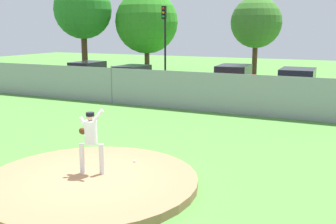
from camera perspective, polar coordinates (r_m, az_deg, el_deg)
ground_plane at (r=15.46m, az=2.20°, el=-2.77°), size 80.00×80.00×0.00m
asphalt_strip at (r=23.37m, az=10.35°, el=2.01°), size 44.00×7.00×0.01m
pitchers_mound at (r=10.42m, az=-10.93°, el=-9.65°), size 5.40×5.40×0.21m
pitcher_youth at (r=10.37m, az=-10.90°, el=-3.38°), size 0.78×0.32×1.72m
baseball at (r=11.36m, az=-4.77°, el=-6.90°), size 0.07×0.07×0.07m
chainlink_fence at (r=18.95m, az=6.94°, el=2.72°), size 29.08×0.07×1.96m
parked_car_red at (r=23.50m, az=9.23°, el=4.22°), size 2.11×4.44×1.83m
parked_car_navy at (r=22.82m, az=17.77°, el=3.53°), size 2.02×4.18×1.78m
parked_car_burgundy at (r=28.41m, az=-11.29°, el=5.26°), size 1.82×4.31×1.65m
parked_car_charcoal at (r=25.60m, az=-5.09°, el=4.70°), size 1.90×4.11×1.60m
traffic_cone_orange at (r=25.16m, az=-1.07°, el=3.47°), size 0.40×0.40×0.55m
traffic_light_near at (r=29.15m, az=-0.48°, el=11.33°), size 0.28×0.46×5.43m
tree_broad_right at (r=36.43m, az=-11.97°, el=13.93°), size 4.95×4.95×7.93m
tree_broad_left at (r=36.08m, az=-3.04°, el=12.61°), size 5.48×5.48×7.19m
tree_slender_far at (r=31.31m, az=12.38°, el=12.25°), size 3.78×3.78×6.21m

